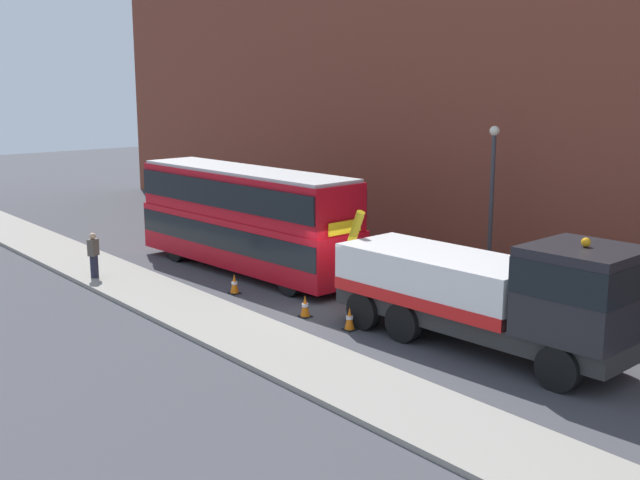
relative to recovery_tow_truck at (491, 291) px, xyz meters
name	(u,v)px	position (x,y,z in m)	size (l,w,h in m)	color
ground_plane	(343,308)	(-5.75, -0.39, -1.76)	(120.00, 120.00, 0.00)	#424247
near_kerb	(237,331)	(-5.75, -4.59, -1.68)	(60.00, 2.80, 0.15)	gray
building_facade	(511,62)	(-5.75, 7.95, 6.31)	(60.00, 1.50, 16.00)	brown
recovery_tow_truck	(491,291)	(0.00, 0.00, 0.00)	(10.21, 3.20, 3.67)	#2D2D2D
double_decker_bus	(245,216)	(-12.01, -0.03, 0.47)	(11.15, 3.24, 4.06)	#B70C19
pedestrian_onlooker	(94,256)	(-14.28, -5.33, -0.77)	(0.43, 0.48, 1.71)	#232333
traffic_cone_near_bus	(234,284)	(-9.53, -2.21, -1.42)	(0.36, 0.36, 0.72)	orange
traffic_cone_midway	(305,307)	(-5.78, -1.98, -1.42)	(0.36, 0.36, 0.72)	orange
traffic_cone_near_truck	(350,319)	(-3.88, -1.76, -1.42)	(0.36, 0.36, 0.72)	orange
street_lamp	(492,191)	(-4.65, 5.76, 1.71)	(0.36, 0.36, 5.83)	#38383D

